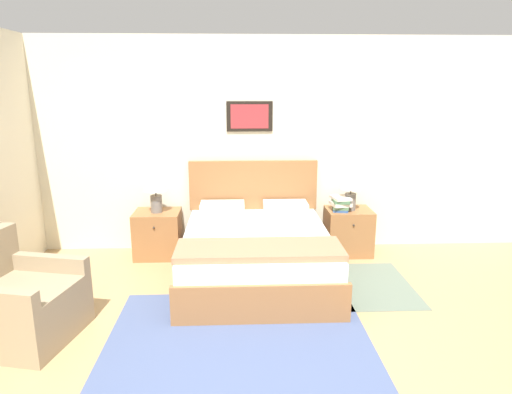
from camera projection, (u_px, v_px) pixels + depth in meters
The scene contains 15 objects.
ground_plane at pixel (254, 378), 3.25m from camera, with size 16.00×16.00×0.00m, color tan.
wall_back at pixel (245, 146), 5.60m from camera, with size 7.44×0.09×2.60m.
area_rug_main at pixel (239, 341), 3.71m from camera, with size 2.15×1.75×0.01m.
area_rug_bedside at pixel (370, 285), 4.75m from camera, with size 0.83×1.15×0.01m.
bed at pixel (256, 252), 4.86m from camera, with size 1.57×1.92×1.13m.
armchair at pixel (18, 305), 3.70m from camera, with size 0.95×0.94×0.86m.
nightstand_near_window at pixel (158, 234), 5.50m from camera, with size 0.54×0.49×0.56m.
nightstand_by_door at pixel (348, 231), 5.60m from camera, with size 0.54×0.49×0.56m.
table_lamp_near_window at pixel (155, 184), 5.34m from camera, with size 0.28×0.28×0.51m.
table_lamp_by_door at pixel (351, 183), 5.44m from camera, with size 0.28×0.28×0.51m.
book_thick_bottom at pixel (340, 209), 5.48m from camera, with size 0.21×0.23×0.03m.
book_hardcover_middle at pixel (340, 207), 5.47m from camera, with size 0.20×0.23×0.04m.
book_novel_upper at pixel (340, 204), 5.46m from camera, with size 0.24×0.26×0.04m.
book_slim_near_top at pixel (341, 200), 5.45m from camera, with size 0.19×0.26×0.04m.
book_paperback_top at pixel (341, 198), 5.44m from camera, with size 0.23×0.28×0.03m.
Camera 1 is at (-0.10, -2.84, 2.03)m, focal length 32.00 mm.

